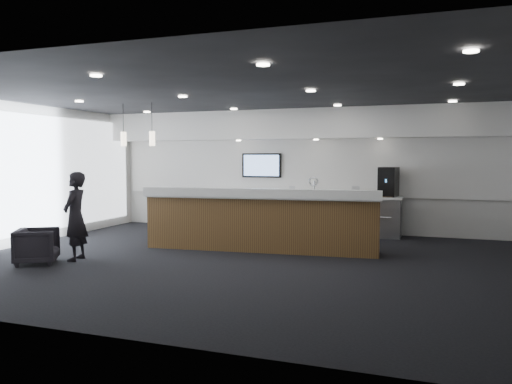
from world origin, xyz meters
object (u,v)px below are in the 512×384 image
(coffee_machine, at_px, (388,182))
(lounge_guest, at_px, (75,216))
(armchair, at_px, (37,246))
(service_counter, at_px, (261,222))

(coffee_machine, height_order, lounge_guest, coffee_machine)
(coffee_machine, bearing_deg, armchair, -127.19)
(service_counter, bearing_deg, coffee_machine, 42.93)
(service_counter, distance_m, coffee_machine, 3.47)
(coffee_machine, xyz_separation_m, lounge_guest, (-5.09, -4.55, -0.49))
(coffee_machine, xyz_separation_m, armchair, (-5.54, -5.02, -0.98))
(armchair, distance_m, lounge_guest, 0.81)
(armchair, height_order, lounge_guest, lounge_guest)
(service_counter, height_order, armchair, service_counter)
(service_counter, bearing_deg, armchair, -147.87)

